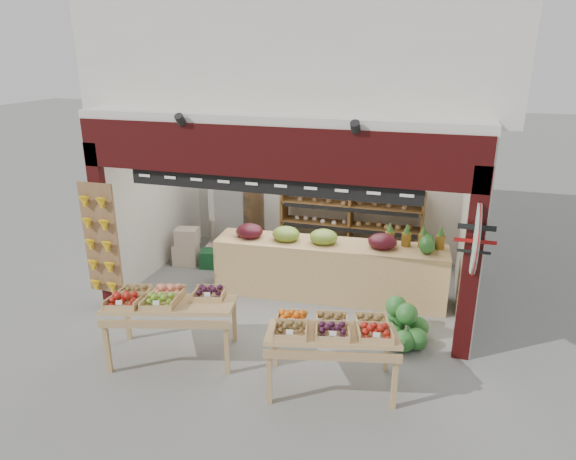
# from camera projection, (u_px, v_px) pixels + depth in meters

# --- Properties ---
(ground) EXTENTS (60.00, 60.00, 0.00)m
(ground) POSITION_uv_depth(u_px,v_px,m) (289.00, 296.00, 8.69)
(ground) COLOR slate
(ground) RESTS_ON ground
(shop_structure) EXTENTS (6.36, 5.12, 5.40)m
(shop_structure) POSITION_uv_depth(u_px,v_px,m) (316.00, 51.00, 8.84)
(shop_structure) COLOR silver
(shop_structure) RESTS_ON ground
(banana_board) EXTENTS (0.60, 0.15, 1.80)m
(banana_board) POSITION_uv_depth(u_px,v_px,m) (100.00, 241.00, 8.01)
(banana_board) COLOR olive
(banana_board) RESTS_ON ground
(gift_sign) EXTENTS (0.04, 0.93, 0.92)m
(gift_sign) POSITION_uv_depth(u_px,v_px,m) (475.00, 238.00, 6.32)
(gift_sign) COLOR #ABD7C2
(gift_sign) RESTS_ON ground
(back_shelving) EXTENTS (2.75, 0.45, 1.72)m
(back_shelving) POSITION_uv_depth(u_px,v_px,m) (351.00, 209.00, 9.86)
(back_shelving) COLOR brown
(back_shelving) RESTS_ON ground
(refrigerator) EXTENTS (0.92, 0.92, 2.01)m
(refrigerator) POSITION_uv_depth(u_px,v_px,m) (237.00, 208.00, 10.06)
(refrigerator) COLOR silver
(refrigerator) RESTS_ON ground
(cardboard_stack) EXTENTS (1.07, 0.81, 0.73)m
(cardboard_stack) POSITION_uv_depth(u_px,v_px,m) (199.00, 251.00, 9.93)
(cardboard_stack) COLOR beige
(cardboard_stack) RESTS_ON ground
(mid_counter) EXTENTS (3.84, 1.00, 1.18)m
(mid_counter) POSITION_uv_depth(u_px,v_px,m) (328.00, 267.00, 8.55)
(mid_counter) COLOR tan
(mid_counter) RESTS_ON ground
(display_table_left) EXTENTS (1.84, 1.33, 1.05)m
(display_table_left) POSITION_uv_depth(u_px,v_px,m) (164.00, 301.00, 6.78)
(display_table_left) COLOR tan
(display_table_left) RESTS_ON ground
(display_table_right) EXTENTS (1.72, 1.20, 1.00)m
(display_table_right) POSITION_uv_depth(u_px,v_px,m) (332.00, 330.00, 6.13)
(display_table_right) COLOR tan
(display_table_right) RESTS_ON ground
(watermelon_pile) EXTENTS (0.75, 0.78, 0.59)m
(watermelon_pile) POSITION_uv_depth(u_px,v_px,m) (402.00, 327.00, 7.29)
(watermelon_pile) COLOR #1B4818
(watermelon_pile) RESTS_ON ground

